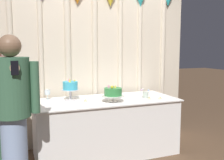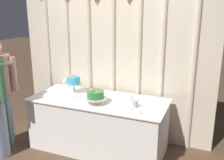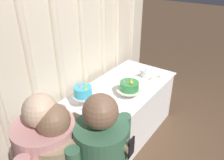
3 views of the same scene
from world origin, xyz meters
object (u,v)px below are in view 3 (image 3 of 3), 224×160
at_px(flower_vase, 144,74).
at_px(tealight_far_left, 105,104).
at_px(wine_glass, 54,106).
at_px(tealight_near_right, 159,77).
at_px(cake_display_nearleft, 83,93).
at_px(cake_table, 115,117).
at_px(tealight_near_left, 151,79).
at_px(cake_display_nearright, 129,87).

xyz_separation_m(flower_vase, tealight_far_left, (-0.87, 0.03, -0.04)).
height_order(wine_glass, tealight_near_right, wine_glass).
bearing_deg(flower_vase, wine_glass, 163.88).
height_order(cake_display_nearleft, flower_vase, cake_display_nearleft).
xyz_separation_m(cake_table, tealight_near_right, (0.70, -0.27, 0.39)).
height_order(tealight_near_left, tealight_near_right, tealight_near_left).
height_order(cake_display_nearleft, tealight_far_left, cake_display_nearleft).
xyz_separation_m(cake_display_nearleft, tealight_far_left, (0.16, -0.18, -0.17)).
relative_size(wine_glass, tealight_far_left, 2.75).
height_order(flower_vase, tealight_far_left, flower_vase).
relative_size(cake_table, cake_display_nearright, 6.44).
bearing_deg(wine_glass, tealight_far_left, -38.82).
xyz_separation_m(cake_display_nearleft, tealight_near_right, (1.16, -0.39, -0.17)).
distance_m(wine_glass, tealight_far_left, 0.57).
relative_size(cake_table, wine_glass, 14.65).
bearing_deg(tealight_near_right, tealight_near_left, 154.98).
height_order(wine_glass, flower_vase, flower_vase).
relative_size(cake_display_nearleft, wine_glass, 2.27).
bearing_deg(cake_table, tealight_near_right, -21.34).
bearing_deg(tealight_near_right, cake_display_nearleft, 161.41).
distance_m(cake_table, cake_display_nearright, 0.54).
xyz_separation_m(cake_display_nearleft, wine_glass, (-0.28, 0.17, -0.09)).
bearing_deg(cake_table, wine_glass, 158.54).
relative_size(wine_glass, tealight_near_right, 2.78).
bearing_deg(tealight_far_left, wine_glass, 141.18).
bearing_deg(tealight_far_left, tealight_near_right, -11.93).
bearing_deg(cake_display_nearright, cake_display_nearleft, 150.14).
xyz_separation_m(wine_glass, tealight_near_left, (1.30, -0.50, -0.09)).
height_order(cake_table, cake_display_nearleft, cake_display_nearleft).
distance_m(wine_glass, flower_vase, 1.36).
bearing_deg(flower_vase, cake_display_nearleft, 168.77).
height_order(cake_display_nearleft, tealight_near_right, cake_display_nearleft).
height_order(cake_display_nearright, flower_vase, cake_display_nearright).
distance_m(cake_display_nearleft, wine_glass, 0.34).
xyz_separation_m(tealight_far_left, tealight_near_left, (0.87, -0.15, -0.00)).
bearing_deg(cake_table, cake_display_nearleft, 165.72).
height_order(cake_display_nearright, tealight_near_right, cake_display_nearright).
xyz_separation_m(cake_display_nearright, tealight_near_right, (0.66, -0.10, -0.11)).
relative_size(tealight_near_left, tealight_near_right, 1.05).
height_order(flower_vase, tealight_near_right, flower_vase).
distance_m(wine_glass, tealight_near_left, 1.40).
relative_size(wine_glass, tealight_near_left, 2.65).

